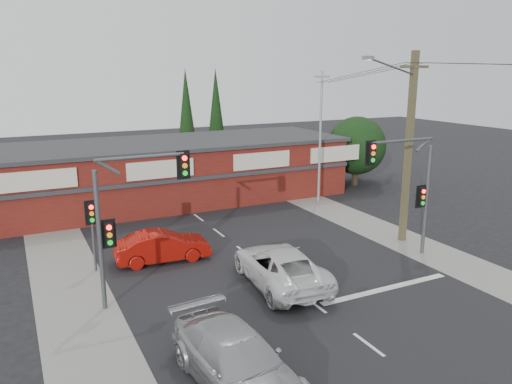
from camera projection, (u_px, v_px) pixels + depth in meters
name	position (u px, v px, depth m)	size (l,w,h in m)	color
ground	(297.00, 291.00, 20.96)	(120.00, 120.00, 0.00)	black
road_strip	(246.00, 253.00, 25.30)	(14.00, 70.00, 0.01)	black
verge_left	(69.00, 284.00, 21.61)	(3.00, 70.00, 0.02)	gray
verge_right	(378.00, 230.00, 28.98)	(3.00, 70.00, 0.02)	gray
stop_line	(386.00, 289.00, 21.17)	(6.50, 0.35, 0.01)	silver
white_suv	(280.00, 266.00, 21.50)	(2.72, 5.90, 1.64)	silver
silver_suv	(237.00, 361.00, 14.49)	(2.32, 5.70, 1.65)	#A4A6A9
red_sedan	(162.00, 246.00, 24.10)	(1.58, 4.54, 1.50)	#981009
lane_dashes	(315.00, 304.00, 19.76)	(0.12, 34.85, 0.01)	silver
shop_building	(159.00, 172.00, 34.77)	(27.30, 8.40, 4.22)	#551511
tree_cluster	(355.00, 148.00, 40.05)	(5.90, 5.10, 5.50)	#2D2116
conifer_near	(186.00, 113.00, 42.02)	(1.80, 1.80, 9.25)	#2D2116
conifer_far	(216.00, 110.00, 45.27)	(1.80, 1.80, 9.25)	#2D2116
traffic_mast_left	(127.00, 208.00, 18.97)	(3.77, 0.27, 5.97)	#47494C
traffic_mast_right	(411.00, 179.00, 23.86)	(3.96, 0.27, 5.97)	#47494C
pedestal_signal	(92.00, 221.00, 22.48)	(0.55, 0.27, 3.38)	#47494C
utility_pole	(407.00, 142.00, 25.89)	(4.38, 0.59, 10.00)	brown
steel_pole	(320.00, 135.00, 34.16)	(1.20, 0.16, 9.00)	gray
power_lines	(511.00, 70.00, 20.33)	(2.01, 29.00, 1.22)	black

